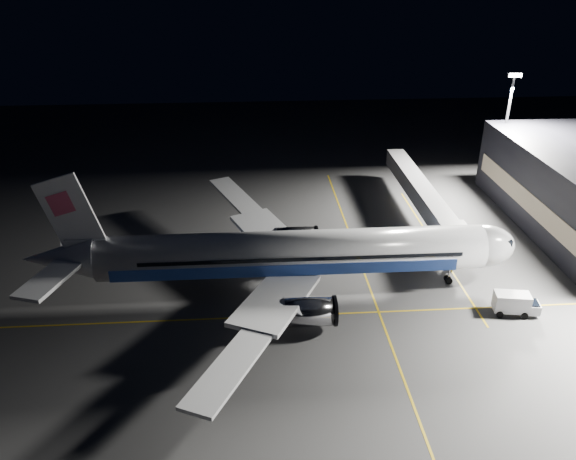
% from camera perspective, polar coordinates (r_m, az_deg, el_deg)
% --- Properties ---
extents(ground, '(200.00, 200.00, 0.00)m').
position_cam_1_polar(ground, '(72.90, 0.46, -5.95)').
color(ground, '#4C4C4F').
rests_on(ground, ground).
extents(guide_line_main, '(0.25, 80.00, 0.01)m').
position_cam_1_polar(guide_line_main, '(74.24, 8.22, -5.60)').
color(guide_line_main, gold).
rests_on(guide_line_main, ground).
extents(guide_line_cross, '(70.00, 0.25, 0.01)m').
position_cam_1_polar(guide_line_cross, '(67.93, 0.86, -8.67)').
color(guide_line_cross, gold).
rests_on(guide_line_cross, ground).
extents(guide_line_side, '(0.25, 40.00, 0.01)m').
position_cam_1_polar(guide_line_side, '(85.66, 14.77, -1.60)').
color(guide_line_side, gold).
rests_on(guide_line_side, ground).
extents(airliner, '(61.48, 54.22, 16.64)m').
position_cam_1_polar(airliner, '(70.18, -0.40, -2.43)').
color(airliner, silver).
rests_on(airliner, ground).
extents(jet_bridge, '(3.60, 34.40, 6.30)m').
position_cam_1_polar(jet_bridge, '(90.62, 13.59, 3.35)').
color(jet_bridge, '#B2B2B7').
rests_on(jet_bridge, ground).
extents(floodlight_mast_north, '(2.40, 0.68, 20.70)m').
position_cam_1_polar(floodlight_mast_north, '(106.90, 21.32, 10.27)').
color(floodlight_mast_north, '#59595E').
rests_on(floodlight_mast_north, ground).
extents(service_truck, '(5.57, 2.99, 2.71)m').
position_cam_1_polar(service_truck, '(72.76, 22.13, -6.90)').
color(service_truck, silver).
rests_on(service_truck, ground).
extents(baggage_tug, '(2.81, 2.34, 1.90)m').
position_cam_1_polar(baggage_tug, '(79.19, -1.61, -2.37)').
color(baggage_tug, black).
rests_on(baggage_tug, ground).
extents(safety_cone_a, '(0.45, 0.45, 0.67)m').
position_cam_1_polar(safety_cone_a, '(77.34, 4.64, -3.68)').
color(safety_cone_a, '#E34B09').
rests_on(safety_cone_a, ground).
extents(safety_cone_b, '(0.37, 0.37, 0.56)m').
position_cam_1_polar(safety_cone_b, '(84.85, 3.81, -0.78)').
color(safety_cone_b, '#E34B09').
rests_on(safety_cone_b, ground).
extents(safety_cone_c, '(0.46, 0.46, 0.69)m').
position_cam_1_polar(safety_cone_c, '(76.31, 2.10, -4.05)').
color(safety_cone_c, '#E34B09').
rests_on(safety_cone_c, ground).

